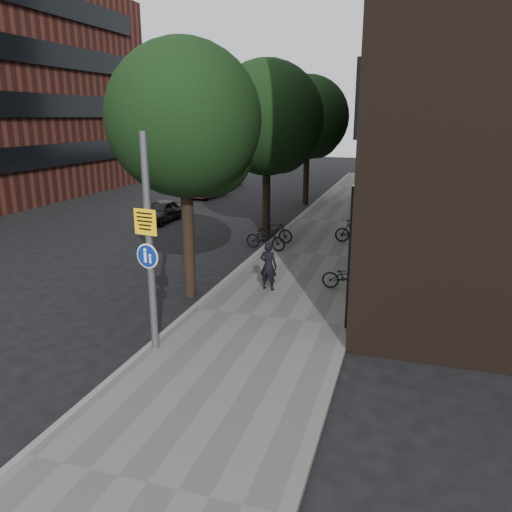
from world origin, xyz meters
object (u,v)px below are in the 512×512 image
at_px(pedestrian, 268,266).
at_px(parked_car_near, 161,211).
at_px(signpost, 149,244).
at_px(parked_bike_facade_near, 347,277).

relative_size(pedestrian, parked_car_near, 0.46).
xyz_separation_m(signpost, pedestrian, (1.43, 4.72, -1.74)).
xyz_separation_m(signpost, parked_car_near, (-6.93, 13.57, -2.06)).
bearing_deg(pedestrian, parked_bike_facade_near, -155.72).
bearing_deg(parked_car_near, parked_bike_facade_near, -37.15).
height_order(pedestrian, parked_bike_facade_near, pedestrian).
bearing_deg(pedestrian, parked_car_near, -39.17).
relative_size(signpost, parked_car_near, 1.49).
xyz_separation_m(parked_bike_facade_near, parked_car_near, (-10.73, 8.13, 0.03)).
xyz_separation_m(pedestrian, parked_car_near, (-8.36, 8.84, -0.32)).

